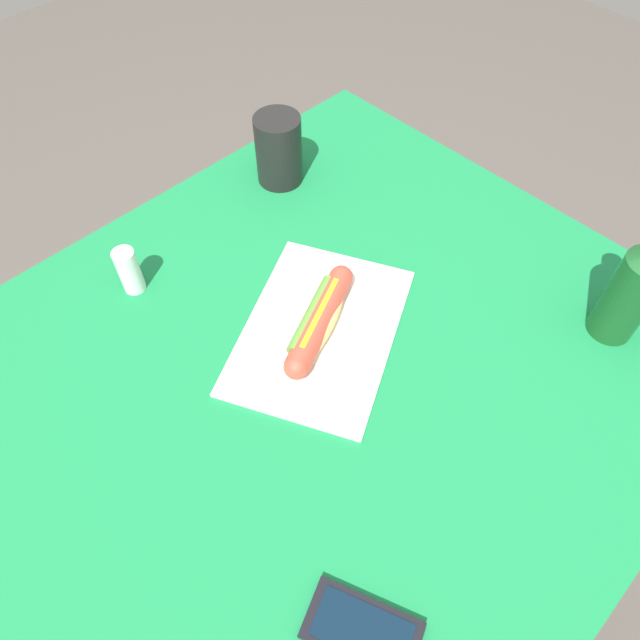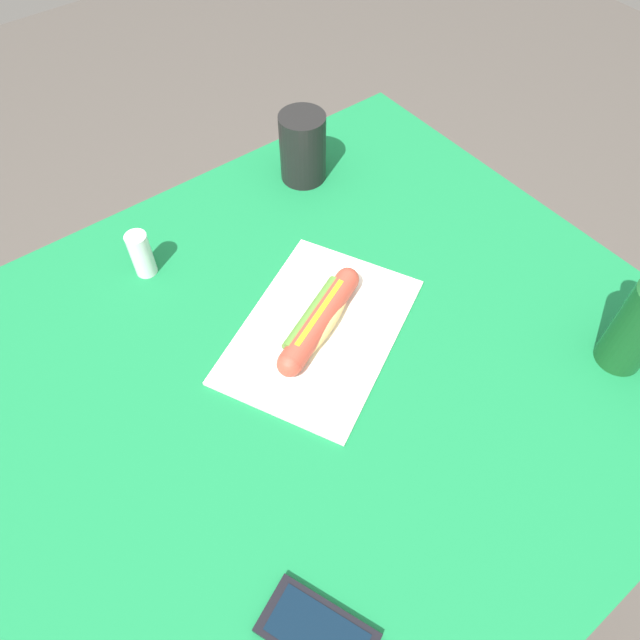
% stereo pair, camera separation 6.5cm
% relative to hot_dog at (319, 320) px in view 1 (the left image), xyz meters
% --- Properties ---
extents(ground_plane, '(6.00, 6.00, 0.00)m').
position_rel_hot_dog_xyz_m(ground_plane, '(-0.07, -0.04, -0.78)').
color(ground_plane, '#47423D').
rests_on(ground_plane, ground).
extents(dining_table, '(1.17, 0.97, 0.75)m').
position_rel_hot_dog_xyz_m(dining_table, '(-0.07, -0.04, -0.16)').
color(dining_table, brown).
rests_on(dining_table, ground).
extents(paper_wrapper, '(0.40, 0.35, 0.01)m').
position_rel_hot_dog_xyz_m(paper_wrapper, '(0.00, -0.00, -0.03)').
color(paper_wrapper, silver).
rests_on(paper_wrapper, dining_table).
extents(hot_dog, '(0.21, 0.11, 0.05)m').
position_rel_hot_dog_xyz_m(hot_dog, '(0.00, 0.00, 0.00)').
color(hot_dog, '#DBB26B').
rests_on(hot_dog, paper_wrapper).
extents(cell_phone, '(0.12, 0.15, 0.01)m').
position_rel_hot_dog_xyz_m(cell_phone, '(-0.26, -0.34, -0.02)').
color(cell_phone, black).
rests_on(cell_phone, dining_table).
extents(soda_bottle, '(0.07, 0.07, 0.22)m').
position_rel_hot_dog_xyz_m(soda_bottle, '(0.33, -0.32, 0.06)').
color(soda_bottle, '#14471E').
rests_on(soda_bottle, dining_table).
extents(drinking_cup, '(0.09, 0.09, 0.13)m').
position_rel_hot_dog_xyz_m(drinking_cup, '(0.20, 0.32, 0.04)').
color(drinking_cup, black).
rests_on(drinking_cup, dining_table).
extents(salt_shaker, '(0.04, 0.04, 0.08)m').
position_rel_hot_dog_xyz_m(salt_shaker, '(-0.16, 0.28, 0.01)').
color(salt_shaker, silver).
rests_on(salt_shaker, dining_table).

